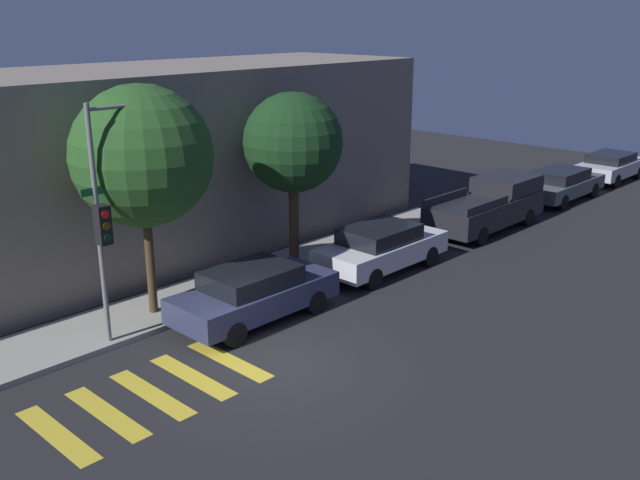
# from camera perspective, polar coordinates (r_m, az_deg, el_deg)

# --- Properties ---
(ground_plane) EXTENTS (60.00, 60.00, 0.00)m
(ground_plane) POSITION_cam_1_polar(r_m,az_deg,el_deg) (16.36, -4.03, -9.87)
(ground_plane) COLOR black
(sidewalk) EXTENTS (26.00, 2.28, 0.14)m
(sidewalk) POSITION_cam_1_polar(r_m,az_deg,el_deg) (19.48, -12.74, -5.40)
(sidewalk) COLOR gray
(sidewalk) RESTS_ON ground
(building_row) EXTENTS (26.00, 6.00, 5.96)m
(building_row) POSITION_cam_1_polar(r_m,az_deg,el_deg) (22.42, -19.78, 4.84)
(building_row) COLOR slate
(building_row) RESTS_ON ground
(crosswalk) EXTENTS (4.61, 2.60, 0.00)m
(crosswalk) POSITION_cam_1_polar(r_m,az_deg,el_deg) (15.56, -13.34, -11.90)
(crosswalk) COLOR gold
(crosswalk) RESTS_ON ground
(traffic_light_pole) EXTENTS (2.14, 0.56, 5.73)m
(traffic_light_pole) POSITION_cam_1_polar(r_m,az_deg,el_deg) (16.78, -16.28, 3.39)
(traffic_light_pole) COLOR slate
(traffic_light_pole) RESTS_ON ground
(sedan_near_corner) EXTENTS (4.44, 1.88, 1.43)m
(sedan_near_corner) POSITION_cam_1_polar(r_m,az_deg,el_deg) (18.32, -5.31, -4.21)
(sedan_near_corner) COLOR #2D3351
(sedan_near_corner) RESTS_ON ground
(sedan_middle) EXTENTS (4.47, 1.88, 1.43)m
(sedan_middle) POSITION_cam_1_polar(r_m,az_deg,el_deg) (21.83, 4.91, -0.56)
(sedan_middle) COLOR silver
(sedan_middle) RESTS_ON ground
(pickup_truck) EXTENTS (5.28, 1.98, 1.78)m
(pickup_truck) POSITION_cam_1_polar(r_m,az_deg,el_deg) (26.82, 13.42, 2.77)
(pickup_truck) COLOR black
(pickup_truck) RESTS_ON ground
(sedan_far_end) EXTENTS (4.68, 1.87, 1.33)m
(sedan_far_end) POSITION_cam_1_polar(r_m,az_deg,el_deg) (31.82, 18.69, 4.29)
(sedan_far_end) COLOR #4C5156
(sedan_far_end) RESTS_ON ground
(sedan_tail_of_row) EXTENTS (4.32, 1.86, 1.32)m
(sedan_tail_of_row) POSITION_cam_1_polar(r_m,az_deg,el_deg) (36.52, 22.24, 5.52)
(sedan_tail_of_row) COLOR #B7BABF
(sedan_tail_of_row) RESTS_ON ground
(tree_near_corner) EXTENTS (3.50, 3.50, 6.00)m
(tree_near_corner) POSITION_cam_1_polar(r_m,az_deg,el_deg) (18.00, -14.04, 6.51)
(tree_near_corner) COLOR #42301E
(tree_near_corner) RESTS_ON ground
(tree_midblock) EXTENTS (2.97, 2.97, 5.42)m
(tree_midblock) POSITION_cam_1_polar(r_m,az_deg,el_deg) (21.20, -2.17, 7.74)
(tree_midblock) COLOR #42301E
(tree_midblock) RESTS_ON ground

